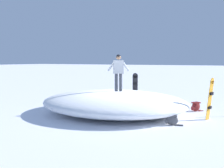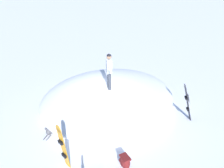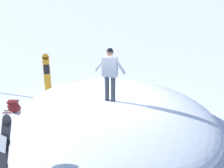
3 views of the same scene
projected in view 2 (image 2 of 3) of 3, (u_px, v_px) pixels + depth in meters
The scene contains 7 objects.
ground at pixel (102, 109), 9.95m from camera, with size 240.00×240.00×0.00m, color white.
snow_mound at pixel (109, 96), 10.10m from camera, with size 5.83×6.72×1.00m, color white.
snowboarder_standing at pixel (109, 69), 9.27m from camera, with size 0.85×0.66×1.64m.
snowboard_primary_upright at pixel (187, 102), 8.90m from camera, with size 0.47×0.56×1.68m.
snowboard_secondary_upright at pixel (63, 146), 6.47m from camera, with size 0.27×0.31×1.71m.
backpack_near at pixel (50, 130), 8.29m from camera, with size 0.69×0.33×0.38m.
backpack_far at pixel (125, 161), 6.79m from camera, with size 0.53×0.65×0.45m.
Camera 2 is at (-7.15, -4.46, 5.43)m, focal length 34.05 mm.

